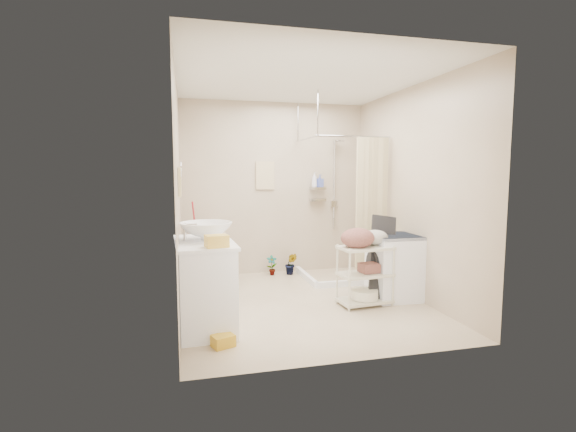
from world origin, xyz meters
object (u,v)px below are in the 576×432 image
at_px(toilet, 211,270).
at_px(washing_machine, 394,267).
at_px(vanity, 205,284).
at_px(laundry_rack, 365,270).

relative_size(toilet, washing_machine, 0.86).
distance_m(vanity, laundry_rack, 1.86).
distance_m(toilet, washing_machine, 2.26).
relative_size(vanity, toilet, 1.46).
height_order(toilet, laundry_rack, laundry_rack).
bearing_deg(laundry_rack, vanity, -177.12).
xyz_separation_m(toilet, washing_machine, (2.18, -0.60, 0.05)).
relative_size(toilet, laundry_rack, 0.82).
bearing_deg(vanity, washing_machine, 7.50).
distance_m(washing_machine, laundry_rack, 0.48).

